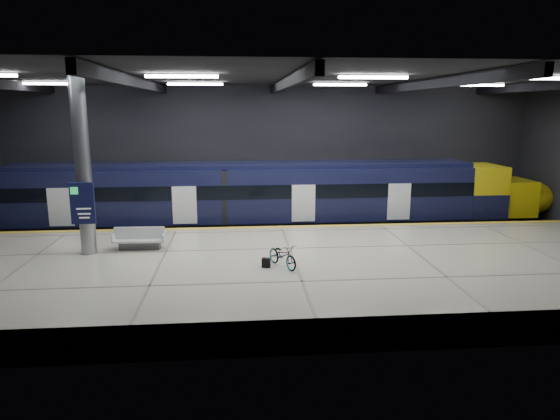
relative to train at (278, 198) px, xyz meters
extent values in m
plane|color=black|center=(-0.06, -5.50, -2.06)|extent=(30.00, 30.00, 0.00)
cube|color=black|center=(-0.06, 2.50, 1.94)|extent=(30.00, 0.10, 8.00)
cube|color=black|center=(-0.06, -13.50, 1.94)|extent=(30.00, 0.10, 8.00)
cube|color=black|center=(-0.06, -5.50, 5.94)|extent=(30.00, 16.00, 0.10)
cube|color=black|center=(-6.06, -5.50, 5.69)|extent=(0.25, 16.00, 0.40)
cube|color=black|center=(-0.06, -5.50, 5.69)|extent=(0.25, 16.00, 0.40)
cube|color=black|center=(5.94, -5.50, 5.69)|extent=(0.25, 16.00, 0.40)
cube|color=white|center=(-4.06, -7.50, 5.82)|extent=(2.60, 0.18, 0.10)
cube|color=white|center=(2.94, -7.50, 5.82)|extent=(2.60, 0.18, 0.10)
cube|color=white|center=(9.94, -7.50, 5.82)|extent=(2.60, 0.18, 0.10)
cube|color=white|center=(-11.06, -1.50, 5.82)|extent=(2.60, 0.18, 0.10)
cube|color=white|center=(-4.06, -1.50, 5.82)|extent=(2.60, 0.18, 0.10)
cube|color=white|center=(2.94, -1.50, 5.82)|extent=(2.60, 0.18, 0.10)
cube|color=white|center=(9.94, -1.50, 5.82)|extent=(2.60, 0.18, 0.10)
cube|color=beige|center=(-0.06, -8.00, -1.51)|extent=(30.00, 11.00, 1.10)
cube|color=yellow|center=(-0.06, -2.75, -0.95)|extent=(30.00, 0.40, 0.01)
cube|color=gray|center=(-0.06, -0.72, -1.98)|extent=(30.00, 0.08, 0.16)
cube|color=gray|center=(-0.06, 0.72, -1.98)|extent=(30.00, 0.08, 0.16)
cube|color=black|center=(-1.80, 0.00, -1.51)|extent=(24.00, 2.58, 0.80)
cube|color=black|center=(-1.80, 0.00, 0.27)|extent=(24.00, 2.80, 2.75)
cube|color=black|center=(-1.80, 0.00, 1.76)|extent=(24.00, 2.30, 0.24)
cube|color=black|center=(-1.80, -1.41, 0.54)|extent=(24.00, 0.04, 0.70)
cube|color=white|center=(1.20, -1.41, -0.06)|extent=(1.20, 0.05, 1.90)
cube|color=yellow|center=(11.20, 0.00, 0.27)|extent=(2.00, 2.80, 2.75)
ellipsoid|color=yellow|center=(13.80, 0.00, -0.21)|extent=(3.60, 2.52, 1.90)
cube|color=black|center=(11.50, 0.00, 0.44)|extent=(1.60, 2.38, 0.80)
cube|color=#595B60|center=(-6.17, -6.04, -0.81)|extent=(1.63, 0.54, 0.30)
cube|color=silver|center=(-6.17, -6.04, -0.57)|extent=(2.04, 0.90, 0.08)
cube|color=silver|center=(-6.17, -6.04, -0.29)|extent=(2.02, 0.12, 0.51)
cube|color=silver|center=(-7.18, -6.02, -0.45)|extent=(0.08, 0.86, 0.30)
cube|color=silver|center=(-5.16, -6.06, -0.45)|extent=(0.08, 0.86, 0.30)
imported|color=#99999E|center=(-0.56, -8.92, -0.52)|extent=(1.32, 1.75, 0.88)
cube|color=black|center=(-1.16, -8.92, -0.78)|extent=(0.34, 0.25, 0.35)
cylinder|color=#9EA0A5|center=(-8.06, -6.50, 2.49)|extent=(0.60, 0.60, 6.90)
cube|color=#11143E|center=(-8.06, -6.92, 1.14)|extent=(0.90, 0.12, 1.60)
camera|label=1|loc=(-2.16, -26.19, 4.72)|focal=32.00mm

